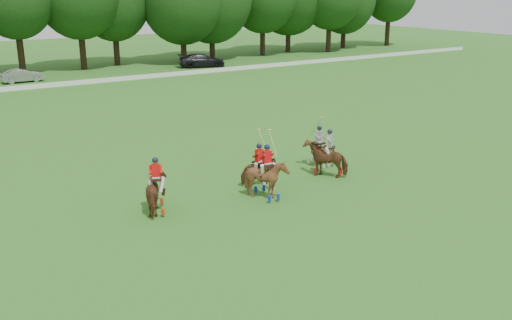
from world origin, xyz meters
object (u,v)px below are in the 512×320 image
polo_stripe_a (329,159)px  car_mid (22,76)px  polo_red_c (267,178)px  polo_stripe_b (319,152)px  polo_ball (274,188)px  polo_red_a (157,192)px  polo_red_b (259,172)px  car_right (202,60)px

polo_stripe_a → car_mid: bearing=99.7°
polo_red_c → polo_stripe_b: bearing=26.2°
polo_red_c → polo_ball: polo_red_c is taller
polo_red_a → polo_stripe_b: bearing=7.5°
polo_red_c → polo_stripe_a: size_ratio=1.28×
polo_red_c → polo_stripe_b: 5.53m
polo_red_b → polo_stripe_a: polo_red_b is taller
car_right → polo_stripe_a: size_ratio=2.26×
polo_stripe_a → polo_stripe_b: size_ratio=0.87×
polo_stripe_b → polo_ball: size_ratio=30.27×
car_right → polo_red_b: (-17.17, -38.15, -0.04)m
car_mid → polo_red_b: size_ratio=1.49×
car_mid → polo_ball: car_mid is taller
polo_red_a → polo_red_c: polo_red_c is taller
polo_stripe_a → polo_ball: (-3.50, -0.23, -0.82)m
polo_red_b → polo_ball: (0.35, -0.72, -0.69)m
car_mid → polo_red_b: bearing=-178.4°
car_mid → polo_stripe_a: polo_stripe_a is taller
car_right → car_mid: bearing=107.0°
polo_red_a → polo_ball: bearing=-4.2°
polo_red_b → polo_stripe_b: (4.41, 0.98, 0.03)m
polo_red_a → polo_stripe_b: 9.82m
polo_stripe_b → polo_red_b: bearing=-167.4°
polo_stripe_b → car_mid: bearing=100.9°
polo_red_c → polo_ball: (0.90, 0.74, -0.87)m
polo_red_b → polo_stripe_b: size_ratio=0.98×
polo_red_a → polo_red_b: bearing=3.2°
car_mid → polo_red_c: (2.19, -39.61, 0.27)m
polo_red_c → polo_red_b: bearing=69.4°
polo_red_b → polo_ball: polo_red_b is taller
polo_red_a → polo_stripe_a: 9.18m
car_mid → polo_stripe_a: 39.20m
car_mid → polo_red_c: 39.67m
polo_stripe_a → polo_red_a: bearing=178.8°
car_right → polo_stripe_b: 39.30m
car_right → polo_ball: 42.36m
polo_stripe_a → polo_ball: size_ratio=26.39×
polo_red_b → polo_stripe_b: polo_stripe_b is taller
polo_ball → polo_stripe_b: bearing=22.7°
car_right → polo_red_c: 43.39m
polo_red_a → polo_red_c: bearing=-13.6°
polo_red_c → polo_stripe_a: 4.50m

